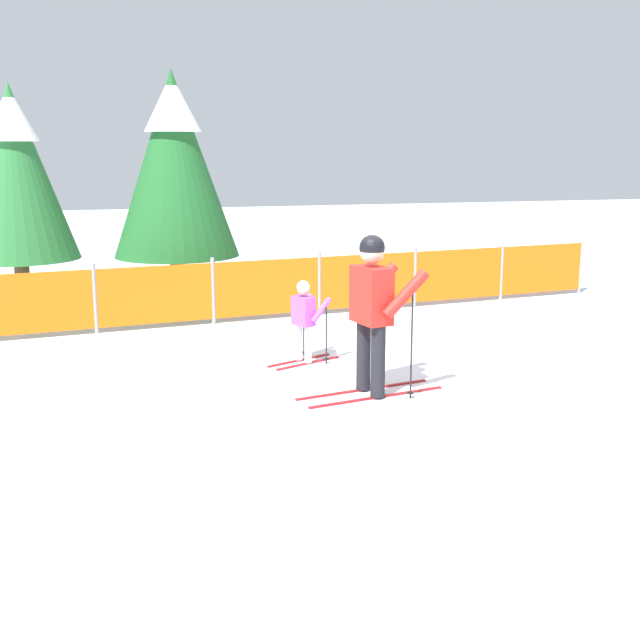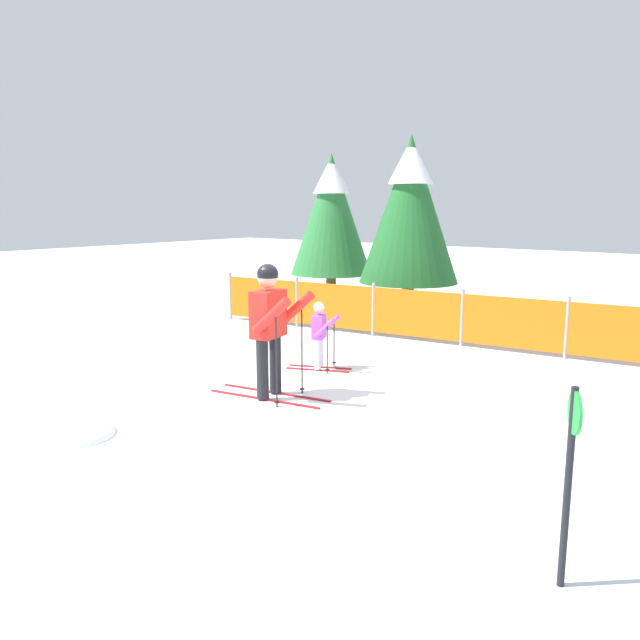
{
  "view_description": "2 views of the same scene",
  "coord_description": "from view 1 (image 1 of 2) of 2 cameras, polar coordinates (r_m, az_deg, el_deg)",
  "views": [
    {
      "loc": [
        -3.12,
        -8.17,
        2.64
      ],
      "look_at": [
        -0.57,
        0.5,
        0.73
      ],
      "focal_mm": 45.0,
      "sensor_mm": 36.0,
      "label": 1
    },
    {
      "loc": [
        5.22,
        -6.04,
        2.49
      ],
      "look_at": [
        -0.02,
        0.71,
        0.93
      ],
      "focal_mm": 35.0,
      "sensor_mm": 36.0,
      "label": 2
    }
  ],
  "objects": [
    {
      "name": "conifer_near",
      "position": [
        14.13,
        -10.34,
        11.05
      ],
      "size": [
        2.15,
        2.15,
        3.99
      ],
      "color": "#4C3823",
      "rests_on": "ground_plane"
    },
    {
      "name": "ground_plane",
      "position": [
        9.13,
        4.35,
        -4.9
      ],
      "size": [
        60.0,
        60.0,
        0.0
      ],
      "primitive_type": "plane",
      "color": "white"
    },
    {
      "name": "safety_fence",
      "position": [
        13.06,
        -0.06,
        2.6
      ],
      "size": [
        10.66,
        1.24,
        1.04
      ],
      "rotation": [
        0.0,
        0.0,
        0.11
      ],
      "color": "gray",
      "rests_on": "ground_plane"
    },
    {
      "name": "skier_child",
      "position": [
        10.08,
        -1.12,
        0.34
      ],
      "size": [
        1.0,
        0.62,
        1.06
      ],
      "rotation": [
        0.0,
        0.0,
        0.41
      ],
      "color": "maroon",
      "rests_on": "ground_plane"
    },
    {
      "name": "skier_adult",
      "position": [
        8.68,
        3.82,
        1.4
      ],
      "size": [
        1.71,
        0.83,
        1.77
      ],
      "rotation": [
        0.0,
        0.0,
        0.18
      ],
      "color": "maroon",
      "rests_on": "ground_plane"
    },
    {
      "name": "conifer_far",
      "position": [
        14.77,
        -20.93,
        9.99
      ],
      "size": [
        2.03,
        2.03,
        3.78
      ],
      "color": "#4C3823",
      "rests_on": "ground_plane"
    },
    {
      "name": "snow_mound",
      "position": [
        6.57,
        3.97,
        -11.77
      ],
      "size": [
        1.04,
        0.88,
        0.42
      ],
      "primitive_type": "ellipsoid",
      "color": "white",
      "rests_on": "ground_plane"
    }
  ]
}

